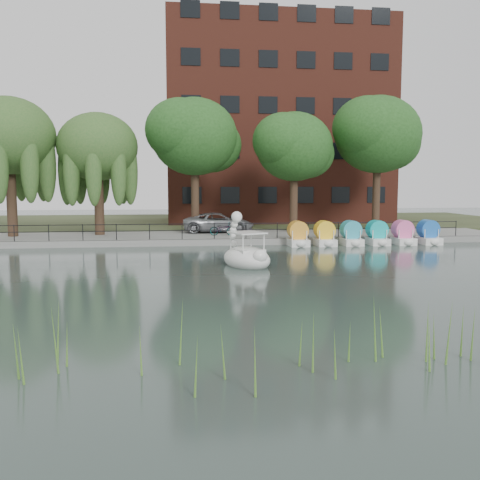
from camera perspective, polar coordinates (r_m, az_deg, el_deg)
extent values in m
plane|color=#3F4D48|center=(20.45, -0.04, -4.83)|extent=(120.00, 120.00, 0.00)
cube|color=gray|center=(36.20, -3.07, 0.26)|extent=(40.00, 6.00, 0.40)
cube|color=gray|center=(33.27, -2.73, -0.25)|extent=(40.00, 0.25, 0.40)
cube|color=#47512D|center=(50.13, -4.15, 1.85)|extent=(60.00, 22.00, 0.36)
cylinder|color=black|center=(33.36, -2.77, 1.75)|extent=(32.00, 0.04, 0.04)
cylinder|color=black|center=(33.40, -2.76, 1.06)|extent=(32.00, 0.04, 0.04)
cylinder|color=black|center=(33.40, -2.76, 0.98)|extent=(0.05, 0.05, 1.00)
cube|color=#4C1E16|center=(51.10, 3.82, 12.24)|extent=(20.00, 10.00, 18.00)
cylinder|color=#473323|center=(37.97, -23.16, 3.53)|extent=(0.60, 0.60, 4.20)
ellipsoid|color=#4E6C31|center=(38.06, -23.44, 10.17)|extent=(5.88, 5.88, 5.00)
cylinder|color=#473323|center=(37.32, -14.79, 3.47)|extent=(0.60, 0.60, 3.80)
ellipsoid|color=#4E6C31|center=(37.36, -14.95, 9.60)|extent=(5.32, 5.32, 4.52)
cylinder|color=#473323|center=(37.98, -4.81, 4.22)|extent=(0.60, 0.60, 4.50)
ellipsoid|color=#316928|center=(38.09, -4.87, 10.93)|extent=(6.00, 6.00, 5.10)
cylinder|color=#473323|center=(38.39, 5.75, 3.90)|extent=(0.60, 0.60, 4.05)
ellipsoid|color=#316928|center=(38.45, 5.81, 9.87)|extent=(5.40, 5.40, 4.59)
cylinder|color=#473323|center=(41.23, 14.32, 4.36)|extent=(0.60, 0.60, 4.72)
ellipsoid|color=#316928|center=(41.37, 14.49, 10.84)|extent=(6.30, 6.30, 5.36)
imported|color=gray|center=(37.77, -2.30, 2.03)|extent=(2.91, 5.86, 1.60)
imported|color=gray|center=(35.44, -1.88, 1.28)|extent=(1.03, 1.82, 1.00)
ellipsoid|color=white|center=(25.07, 0.71, -2.03)|extent=(2.82, 3.45, 0.66)
cube|color=white|center=(24.93, 0.83, -1.31)|extent=(1.61, 1.67, 0.33)
cube|color=white|center=(24.87, 0.77, 0.79)|extent=(1.82, 1.88, 0.07)
ellipsoid|color=white|center=(23.94, 2.17, -1.76)|extent=(0.84, 0.75, 0.62)
sphere|color=white|center=(25.74, -0.35, 2.49)|extent=(0.53, 0.53, 0.53)
cone|color=black|center=(26.05, -0.71, 2.46)|extent=(0.31, 0.35, 0.22)
cylinder|color=yellow|center=(25.91, -0.55, 2.47)|extent=(0.31, 0.21, 0.29)
cube|color=white|center=(33.25, 6.21, -0.25)|extent=(1.15, 1.70, 0.44)
cylinder|color=gold|center=(33.27, 6.18, 1.02)|extent=(0.90, 1.20, 0.90)
cube|color=white|center=(33.67, 9.02, -0.21)|extent=(1.15, 1.70, 0.44)
cylinder|color=yellow|center=(33.70, 9.00, 1.04)|extent=(0.90, 1.20, 0.90)
cube|color=white|center=(34.18, 11.77, -0.17)|extent=(1.15, 1.70, 0.44)
cylinder|color=#30A2BA|center=(34.20, 11.74, 1.06)|extent=(0.90, 1.20, 0.90)
cube|color=white|center=(34.76, 14.42, -0.13)|extent=(1.15, 1.70, 0.44)
cylinder|color=#12B4B7|center=(34.78, 14.39, 1.08)|extent=(0.90, 1.20, 0.90)
cube|color=white|center=(35.41, 16.99, -0.10)|extent=(1.15, 1.70, 0.44)
cylinder|color=pink|center=(35.43, 16.96, 1.09)|extent=(0.90, 1.20, 0.90)
cube|color=white|center=(36.13, 19.45, -0.06)|extent=(1.15, 1.70, 0.44)
cylinder|color=blue|center=(36.15, 19.42, 1.11)|extent=(0.90, 1.20, 0.90)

